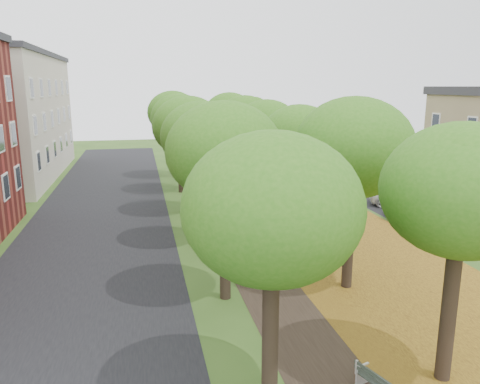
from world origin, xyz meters
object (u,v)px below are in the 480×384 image
car_silver (464,224)px  car_red (419,206)px  car_grey (436,207)px  car_white (404,196)px

car_silver → car_red: size_ratio=1.08×
car_grey → car_white: (-0.11, 3.23, -0.06)m
car_silver → car_white: (0.70, 6.79, -0.15)m
car_white → car_grey: bearing=-156.8°
car_grey → car_red: bearing=80.5°
car_silver → car_white: bearing=7.4°
car_red → car_grey: size_ratio=0.91×
car_silver → car_white: car_silver is taller
car_silver → car_grey: (0.81, 3.56, -0.10)m
car_silver → car_red: (0.00, 4.02, -0.08)m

